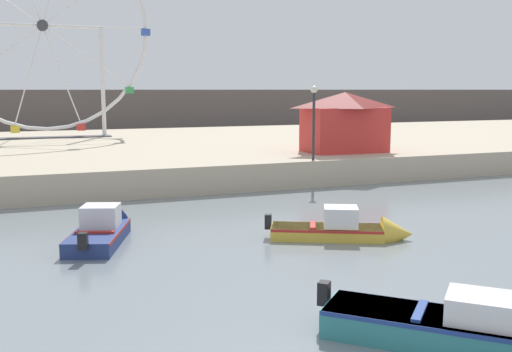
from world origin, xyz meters
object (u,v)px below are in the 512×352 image
(motorboat_teal_painted, at_px, (506,336))
(motorboat_mustard_yellow, at_px, (350,230))
(ferris_wheel_white_frame, at_px, (43,29))
(promenade_lamp_far, at_px, (314,111))
(motorboat_navy_blue, at_px, (104,228))
(carnival_booth_red_striped, at_px, (344,121))

(motorboat_teal_painted, distance_m, motorboat_mustard_yellow, 7.96)
(ferris_wheel_white_frame, height_order, promenade_lamp_far, ferris_wheel_white_frame)
(motorboat_mustard_yellow, relative_size, promenade_lamp_far, 1.26)
(motorboat_mustard_yellow, height_order, promenade_lamp_far, promenade_lamp_far)
(motorboat_navy_blue, bearing_deg, promenade_lamp_far, -38.66)
(ferris_wheel_white_frame, distance_m, carnival_booth_red_striped, 21.13)
(motorboat_mustard_yellow, height_order, carnival_booth_red_striped, carnival_booth_red_striped)
(motorboat_teal_painted, relative_size, motorboat_mustard_yellow, 1.14)
(carnival_booth_red_striped, bearing_deg, ferris_wheel_white_frame, 134.63)
(motorboat_mustard_yellow, relative_size, carnival_booth_red_striped, 0.95)
(motorboat_navy_blue, height_order, promenade_lamp_far, promenade_lamp_far)
(motorboat_teal_painted, height_order, ferris_wheel_white_frame, ferris_wheel_white_frame)
(ferris_wheel_white_frame, bearing_deg, motorboat_navy_blue, -88.85)
(motorboat_mustard_yellow, height_order, ferris_wheel_white_frame, ferris_wheel_white_frame)
(motorboat_mustard_yellow, distance_m, carnival_booth_red_striped, 13.79)
(promenade_lamp_far, bearing_deg, motorboat_teal_painted, -106.52)
(motorboat_navy_blue, xyz_separation_m, motorboat_mustard_yellow, (6.81, -2.80, -0.03))
(motorboat_mustard_yellow, bearing_deg, carnival_booth_red_striped, 87.71)
(motorboat_navy_blue, relative_size, motorboat_teal_painted, 0.89)
(motorboat_navy_blue, xyz_separation_m, carnival_booth_red_striped, (13.40, 9.05, 2.50))
(motorboat_navy_blue, height_order, ferris_wheel_white_frame, ferris_wheel_white_frame)
(ferris_wheel_white_frame, relative_size, promenade_lamp_far, 4.21)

